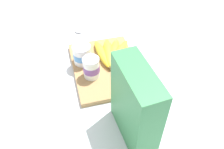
{
  "coord_description": "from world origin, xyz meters",
  "views": [
    {
      "loc": [
        -0.68,
        0.15,
        0.67
      ],
      "look_at": [
        -0.11,
        0.0,
        0.07
      ],
      "focal_mm": 38.14,
      "sensor_mm": 36.0,
      "label": 1
    }
  ],
  "objects_px": {
    "yogurt_cup_back": "(82,54)",
    "spoon": "(83,33)",
    "cereal_box": "(135,106)",
    "yogurt_cup_front": "(91,68)",
    "cutting_board": "(105,67)",
    "banana_bunch": "(111,53)"
  },
  "relations": [
    {
      "from": "cereal_box",
      "to": "spoon",
      "type": "distance_m",
      "value": 0.58
    },
    {
      "from": "cereal_box",
      "to": "yogurt_cup_front",
      "type": "height_order",
      "value": "cereal_box"
    },
    {
      "from": "cereal_box",
      "to": "banana_bunch",
      "type": "bearing_deg",
      "value": 171.29
    },
    {
      "from": "yogurt_cup_front",
      "to": "yogurt_cup_back",
      "type": "height_order",
      "value": "yogurt_cup_front"
    },
    {
      "from": "yogurt_cup_back",
      "to": "spoon",
      "type": "height_order",
      "value": "yogurt_cup_back"
    },
    {
      "from": "spoon",
      "to": "yogurt_cup_back",
      "type": "bearing_deg",
      "value": 170.58
    },
    {
      "from": "yogurt_cup_back",
      "to": "banana_bunch",
      "type": "bearing_deg",
      "value": -87.62
    },
    {
      "from": "cutting_board",
      "to": "cereal_box",
      "type": "xyz_separation_m",
      "value": [
        -0.3,
        -0.02,
        0.12
      ]
    },
    {
      "from": "yogurt_cup_front",
      "to": "spoon",
      "type": "relative_size",
      "value": 0.77
    },
    {
      "from": "cereal_box",
      "to": "spoon",
      "type": "height_order",
      "value": "cereal_box"
    },
    {
      "from": "yogurt_cup_front",
      "to": "banana_bunch",
      "type": "relative_size",
      "value": 0.45
    },
    {
      "from": "cereal_box",
      "to": "spoon",
      "type": "relative_size",
      "value": 2.41
    },
    {
      "from": "cereal_box",
      "to": "yogurt_cup_back",
      "type": "distance_m",
      "value": 0.37
    },
    {
      "from": "cereal_box",
      "to": "yogurt_cup_front",
      "type": "distance_m",
      "value": 0.28
    },
    {
      "from": "yogurt_cup_front",
      "to": "yogurt_cup_back",
      "type": "distance_m",
      "value": 0.09
    },
    {
      "from": "cereal_box",
      "to": "yogurt_cup_back",
      "type": "xyz_separation_m",
      "value": [
        0.34,
        0.1,
        -0.07
      ]
    },
    {
      "from": "cereal_box",
      "to": "yogurt_cup_front",
      "type": "relative_size",
      "value": 3.12
    },
    {
      "from": "cutting_board",
      "to": "banana_bunch",
      "type": "xyz_separation_m",
      "value": [
        0.05,
        -0.04,
        0.03
      ]
    },
    {
      "from": "yogurt_cup_front",
      "to": "yogurt_cup_back",
      "type": "xyz_separation_m",
      "value": [
        0.09,
        0.02,
        -0.0
      ]
    },
    {
      "from": "banana_bunch",
      "to": "spoon",
      "type": "distance_m",
      "value": 0.23
    },
    {
      "from": "cutting_board",
      "to": "spoon",
      "type": "relative_size",
      "value": 3.15
    },
    {
      "from": "yogurt_cup_back",
      "to": "spoon",
      "type": "xyz_separation_m",
      "value": [
        0.22,
        -0.04,
        -0.05
      ]
    }
  ]
}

